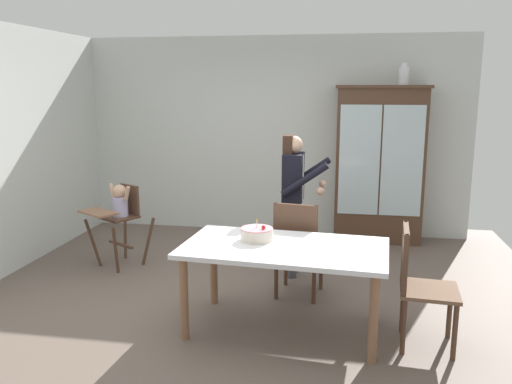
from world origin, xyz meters
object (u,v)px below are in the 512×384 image
(adult_person, at_px, (294,188))
(dining_table, at_px, (284,256))
(china_cabinet, at_px, (379,164))
(dining_chair_right_end, at_px, (416,278))
(dining_chair_far_side, at_px, (297,243))
(birthday_cake, at_px, (257,234))
(ceramic_vase, at_px, (404,75))
(high_chair_with_toddler, at_px, (119,210))

(adult_person, bearing_deg, dining_table, -176.68)
(china_cabinet, bearing_deg, adult_person, -123.21)
(dining_table, bearing_deg, dining_chair_right_end, -4.64)
(china_cabinet, height_order, dining_table, china_cabinet)
(china_cabinet, distance_m, dining_chair_far_side, 2.34)
(birthday_cake, distance_m, dining_chair_right_end, 1.34)
(ceramic_vase, relative_size, high_chair_with_toddler, 0.28)
(ceramic_vase, height_order, adult_person, ceramic_vase)
(dining_table, bearing_deg, birthday_cake, 154.94)
(birthday_cake, bearing_deg, ceramic_vase, 62.08)
(high_chair_with_toddler, height_order, adult_person, adult_person)
(ceramic_vase, relative_size, dining_table, 0.15)
(dining_chair_far_side, bearing_deg, birthday_cake, 69.82)
(china_cabinet, relative_size, dining_chair_right_end, 2.13)
(birthday_cake, relative_size, dining_chair_right_end, 0.29)
(ceramic_vase, xyz_separation_m, adult_person, (-1.22, -1.49, -1.20))
(high_chair_with_toddler, distance_m, birthday_cake, 2.12)
(china_cabinet, bearing_deg, high_chair_with_toddler, -152.76)
(dining_table, bearing_deg, china_cabinet, 71.75)
(dining_table, bearing_deg, dining_chair_far_side, 85.85)
(birthday_cake, xyz_separation_m, dining_chair_far_side, (0.30, 0.56, -0.24))
(high_chair_with_toddler, relative_size, dining_table, 0.54)
(china_cabinet, xyz_separation_m, dining_chair_right_end, (0.13, -2.88, -0.47))
(dining_table, bearing_deg, adult_person, 92.31)
(high_chair_with_toddler, height_order, birthday_cake, high_chair_with_toddler)
(high_chair_with_toddler, height_order, dining_table, high_chair_with_toddler)
(dining_chair_far_side, bearing_deg, dining_table, 93.86)
(high_chair_with_toddler, bearing_deg, birthday_cake, -2.43)
(ceramic_vase, height_order, dining_chair_far_side, ceramic_vase)
(china_cabinet, relative_size, high_chair_with_toddler, 2.15)
(high_chair_with_toddler, distance_m, adult_person, 2.00)
(dining_table, xyz_separation_m, birthday_cake, (-0.25, 0.12, 0.14))
(adult_person, relative_size, dining_table, 0.88)
(adult_person, xyz_separation_m, dining_table, (0.05, -1.31, -0.32))
(adult_person, distance_m, dining_chair_right_end, 1.82)
(adult_person, relative_size, birthday_cake, 5.47)
(dining_chair_far_side, bearing_deg, dining_chair_right_end, 150.81)
(ceramic_vase, relative_size, dining_chair_right_end, 0.28)
(high_chair_with_toddler, relative_size, birthday_cake, 3.39)
(china_cabinet, bearing_deg, dining_chair_far_side, -112.39)
(adult_person, bearing_deg, dining_chair_far_side, -169.79)
(dining_table, relative_size, dining_chair_far_side, 1.82)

